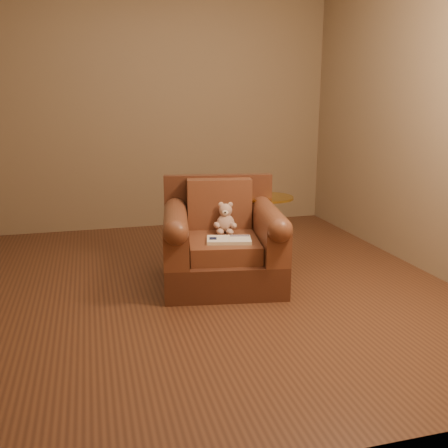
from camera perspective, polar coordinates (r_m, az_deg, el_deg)
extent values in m
plane|color=#57321E|center=(3.91, -4.03, -7.19)|extent=(4.00, 4.00, 0.00)
cube|color=#856F51|center=(5.62, -8.35, 13.29)|extent=(4.00, 0.02, 2.70)
cube|color=#856F51|center=(1.72, 8.55, 11.72)|extent=(4.00, 0.02, 2.70)
cube|color=#856F51|center=(4.47, 22.30, 12.24)|extent=(0.02, 4.00, 2.70)
cube|color=#502B1A|center=(3.93, -0.17, -5.05)|extent=(1.02, 0.99, 0.25)
cube|color=#502B1A|center=(4.19, -0.68, 1.89)|extent=(0.90, 0.24, 0.56)
cube|color=brown|center=(3.83, -0.11, -2.54)|extent=(0.62, 0.70, 0.13)
cube|color=brown|center=(4.06, -0.54, 2.34)|extent=(0.54, 0.23, 0.40)
cube|color=brown|center=(3.79, -5.51, -1.58)|extent=(0.30, 0.78, 0.29)
cube|color=brown|center=(3.86, 5.20, -1.30)|extent=(0.30, 0.78, 0.29)
cylinder|color=brown|center=(3.76, -5.56, 0.52)|extent=(0.30, 0.78, 0.18)
cylinder|color=brown|center=(3.83, 5.25, 0.78)|extent=(0.30, 0.78, 0.18)
ellipsoid|color=tan|center=(3.96, 0.17, 0.07)|extent=(0.14, 0.13, 0.15)
sphere|color=tan|center=(3.95, 0.18, 1.59)|extent=(0.10, 0.10, 0.10)
ellipsoid|color=tan|center=(3.94, -0.35, 2.24)|extent=(0.04, 0.02, 0.04)
ellipsoid|color=tan|center=(3.94, 0.72, 2.22)|extent=(0.04, 0.02, 0.04)
ellipsoid|color=beige|center=(3.90, 0.14, 1.30)|extent=(0.05, 0.03, 0.04)
sphere|color=black|center=(3.88, 0.13, 1.32)|extent=(0.01, 0.01, 0.01)
ellipsoid|color=tan|center=(3.91, -0.84, -0.13)|extent=(0.05, 0.09, 0.05)
ellipsoid|color=tan|center=(3.90, 1.10, -0.16)|extent=(0.05, 0.09, 0.05)
ellipsoid|color=tan|center=(3.89, -0.46, -0.88)|extent=(0.06, 0.09, 0.05)
ellipsoid|color=tan|center=(3.89, 0.67, -0.90)|extent=(0.06, 0.09, 0.05)
cube|color=beige|center=(3.71, 0.57, -1.85)|extent=(0.36, 0.27, 0.02)
cube|color=white|center=(3.70, -0.69, -1.67)|extent=(0.20, 0.23, 0.00)
cube|color=white|center=(3.71, 1.84, -1.65)|extent=(0.20, 0.23, 0.00)
cube|color=beige|center=(3.70, 0.57, -1.65)|extent=(0.05, 0.19, 0.00)
cube|color=#0F1638|center=(3.70, -1.26, -1.65)|extent=(0.07, 0.08, 0.00)
cube|color=slate|center=(3.77, 1.78, -1.34)|extent=(0.15, 0.07, 0.00)
cylinder|color=gold|center=(4.42, 4.87, -4.46)|extent=(0.35, 0.35, 0.03)
cylinder|color=gold|center=(4.33, 4.95, -0.80)|extent=(0.03, 0.03, 0.57)
cylinder|color=gold|center=(4.27, 5.03, 3.03)|extent=(0.44, 0.44, 0.02)
cylinder|color=gold|center=(4.27, 5.03, 2.84)|extent=(0.03, 0.03, 0.02)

